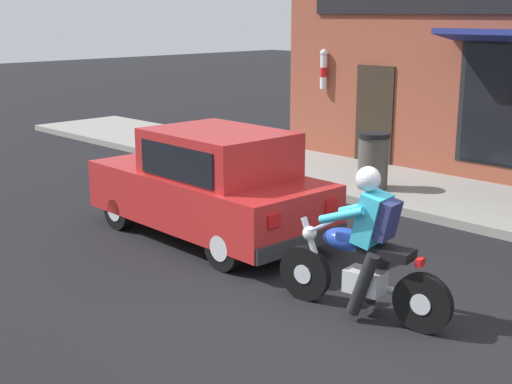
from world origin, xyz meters
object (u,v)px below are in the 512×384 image
Objects in this scene: motorcycle_with_rider at (364,255)px; trash_bin at (373,160)px; car_hatchback at (211,186)px; traffic_cone at (242,152)px.

motorcycle_with_rider reaches higher than trash_bin.
motorcycle_with_rider reaches higher than car_hatchback.
traffic_cone is at bearing 40.55° from car_hatchback.
car_hatchback is 6.37× the size of traffic_cone.
car_hatchback is at bearing -139.45° from traffic_cone.
trash_bin reaches higher than traffic_cone.
trash_bin is at bearing -2.58° from car_hatchback.
trash_bin is 2.96m from traffic_cone.
trash_bin is at bearing -82.95° from traffic_cone.
motorcycle_with_rider is 7.07m from traffic_cone.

